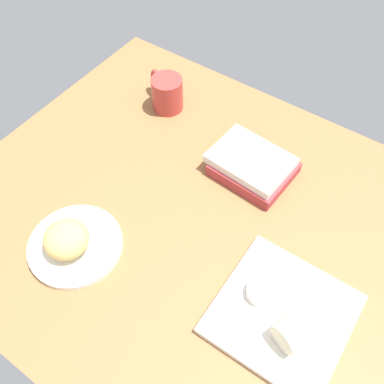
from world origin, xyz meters
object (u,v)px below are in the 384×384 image
(round_plate, at_px, (76,245))
(scone_pastry, at_px, (66,239))
(breakfast_wrap, at_px, (306,323))
(sauce_cup, at_px, (261,292))
(book_stack, at_px, (253,165))
(square_plate, at_px, (282,314))
(coffee_mug, at_px, (167,92))

(round_plate, bearing_deg, scone_pastry, 69.15)
(breakfast_wrap, bearing_deg, sauce_cup, -166.94)
(round_plate, xyz_separation_m, sauce_cup, (-0.38, -0.12, 0.02))
(book_stack, bearing_deg, round_plate, 62.43)
(round_plate, xyz_separation_m, scone_pastry, (0.00, 0.01, 0.04))
(scone_pastry, bearing_deg, book_stack, -117.39)
(square_plate, height_order, sauce_cup, sauce_cup)
(breakfast_wrap, bearing_deg, round_plate, -146.02)
(scone_pastry, distance_m, book_stack, 0.45)
(square_plate, xyz_separation_m, coffee_mug, (0.53, -0.35, 0.04))
(round_plate, height_order, book_stack, book_stack)
(scone_pastry, bearing_deg, coffee_mug, -78.35)
(book_stack, bearing_deg, coffee_mug, -13.15)
(square_plate, xyz_separation_m, book_stack, (0.23, -0.27, 0.02))
(sauce_cup, relative_size, book_stack, 0.28)
(sauce_cup, bearing_deg, breakfast_wrap, 172.13)
(round_plate, relative_size, breakfast_wrap, 1.68)
(breakfast_wrap, distance_m, coffee_mug, 0.67)
(sauce_cup, height_order, book_stack, book_stack)
(breakfast_wrap, bearing_deg, square_plate, -166.94)
(round_plate, distance_m, book_stack, 0.44)
(square_plate, relative_size, breakfast_wrap, 2.06)
(sauce_cup, relative_size, breakfast_wrap, 0.47)
(book_stack, xyz_separation_m, coffee_mug, (0.31, -0.07, 0.02))
(book_stack, distance_m, coffee_mug, 0.31)
(sauce_cup, xyz_separation_m, breakfast_wrap, (-0.10, 0.01, 0.02))
(scone_pastry, distance_m, breakfast_wrap, 0.49)
(square_plate, distance_m, book_stack, 0.36)
(round_plate, height_order, square_plate, square_plate)
(square_plate, relative_size, sauce_cup, 4.39)
(breakfast_wrap, relative_size, coffee_mug, 0.95)
(breakfast_wrap, relative_size, book_stack, 0.60)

